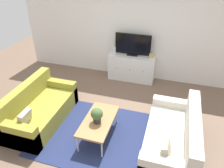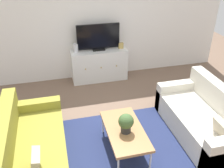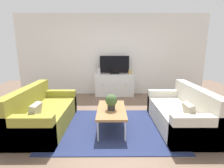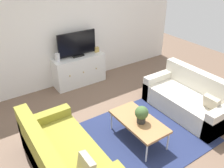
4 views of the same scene
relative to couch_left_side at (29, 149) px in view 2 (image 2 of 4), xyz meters
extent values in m
plane|color=brown|center=(1.44, 0.10, -0.28)|extent=(10.00, 10.00, 0.00)
cube|color=white|center=(1.44, 2.65, 1.07)|extent=(6.40, 0.12, 2.70)
cube|color=navy|center=(1.44, -0.05, -0.27)|extent=(2.50, 1.90, 0.01)
cube|color=olive|center=(0.09, 0.00, -0.07)|extent=(0.88, 1.78, 0.42)
cube|color=olive|center=(-0.25, 0.00, 0.14)|extent=(0.20, 1.78, 0.83)
cube|color=olive|center=(0.09, 0.80, 0.01)|extent=(0.88, 0.18, 0.58)
cube|color=#B2A58C|center=(0.14, -0.56, 0.26)|extent=(0.16, 0.30, 0.31)
cube|color=beige|center=(2.79, 0.00, -0.07)|extent=(0.88, 1.78, 0.42)
cube|color=beige|center=(3.13, 0.00, 0.14)|extent=(0.20, 1.78, 0.83)
cube|color=beige|center=(2.79, 0.80, 0.01)|extent=(0.88, 0.18, 0.58)
cube|color=#B2A58C|center=(2.74, -0.56, 0.26)|extent=(0.17, 0.30, 0.32)
cube|color=#A37547|center=(1.42, -0.08, 0.12)|extent=(0.55, 1.07, 0.04)
cylinder|color=silver|center=(1.19, -0.57, -0.09)|extent=(0.03, 0.03, 0.38)
cylinder|color=silver|center=(1.66, -0.57, -0.09)|extent=(0.03, 0.03, 0.38)
cylinder|color=silver|center=(1.19, 0.42, -0.09)|extent=(0.03, 0.03, 0.38)
cylinder|color=silver|center=(1.66, 0.42, -0.09)|extent=(0.03, 0.03, 0.38)
cylinder|color=#2D2D2D|center=(1.42, -0.14, 0.20)|extent=(0.15, 0.15, 0.11)
sphere|color=#426033|center=(1.42, -0.14, 0.34)|extent=(0.23, 0.23, 0.23)
cube|color=white|center=(1.53, 2.37, 0.09)|extent=(1.29, 0.44, 0.74)
sphere|color=#B79338|center=(1.17, 2.14, 0.13)|extent=(0.03, 0.03, 0.03)
sphere|color=#B79338|center=(1.53, 2.14, 0.13)|extent=(0.03, 0.03, 0.03)
sphere|color=#B79338|center=(1.89, 2.14, 0.13)|extent=(0.03, 0.03, 0.03)
cube|color=black|center=(1.53, 2.39, 0.48)|extent=(0.28, 0.16, 0.04)
cube|color=black|center=(1.53, 2.39, 0.78)|extent=(0.97, 0.04, 0.56)
cylinder|color=silver|center=(1.01, 2.37, 0.56)|extent=(0.11, 0.11, 0.20)
cube|color=tan|center=(2.05, 2.37, 0.52)|extent=(0.11, 0.07, 0.13)
camera|label=1|loc=(2.62, -3.09, 2.94)|focal=35.17mm
camera|label=2|loc=(0.52, -2.87, 2.59)|focal=39.91mm
camera|label=3|loc=(1.41, -3.25, 1.33)|focal=27.22mm
camera|label=4|loc=(-0.78, -2.51, 2.68)|focal=37.91mm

